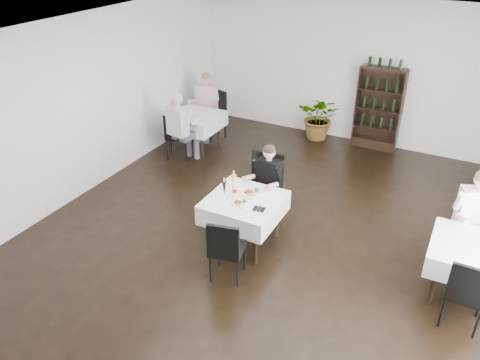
# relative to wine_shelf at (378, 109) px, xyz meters

# --- Properties ---
(room_shell) EXTENTS (9.00, 9.00, 9.00)m
(room_shell) POSITION_rel_wine_shelf_xyz_m (-0.60, -4.31, 0.65)
(room_shell) COLOR black
(room_shell) RESTS_ON ground
(wine_shelf) EXTENTS (0.90, 0.28, 1.75)m
(wine_shelf) POSITION_rel_wine_shelf_xyz_m (0.00, 0.00, 0.00)
(wine_shelf) COLOR black
(wine_shelf) RESTS_ON ground
(main_table) EXTENTS (1.03, 1.03, 0.77)m
(main_table) POSITION_rel_wine_shelf_xyz_m (-0.90, -4.31, -0.23)
(main_table) COLOR black
(main_table) RESTS_ON ground
(left_table) EXTENTS (0.98, 0.98, 0.77)m
(left_table) POSITION_rel_wine_shelf_xyz_m (-3.30, -1.81, -0.23)
(left_table) COLOR black
(left_table) RESTS_ON ground
(right_table) EXTENTS (0.98, 0.98, 0.77)m
(right_table) POSITION_rel_wine_shelf_xyz_m (2.10, -4.01, -0.23)
(right_table) COLOR black
(right_table) RESTS_ON ground
(potted_tree) EXTENTS (0.94, 0.82, 0.99)m
(potted_tree) POSITION_rel_wine_shelf_xyz_m (-1.19, -0.11, -0.35)
(potted_tree) COLOR #21571D
(potted_tree) RESTS_ON ground
(main_chair_far) EXTENTS (0.57, 0.58, 1.14)m
(main_chair_far) POSITION_rel_wine_shelf_xyz_m (-0.91, -3.61, -0.19)
(main_chair_far) COLOR black
(main_chair_far) RESTS_ON ground
(main_chair_near) EXTENTS (0.51, 0.51, 0.94)m
(main_chair_near) POSITION_rel_wine_shelf_xyz_m (-0.73, -5.16, -0.31)
(main_chair_near) COLOR black
(main_chair_near) RESTS_ON ground
(left_chair_far) EXTENTS (0.61, 0.61, 1.06)m
(left_chair_far) POSITION_rel_wine_shelf_xyz_m (-3.28, -1.09, -0.24)
(left_chair_far) COLOR black
(left_chair_far) RESTS_ON ground
(left_chair_near) EXTENTS (0.58, 0.58, 0.96)m
(left_chair_near) POSITION_rel_wine_shelf_xyz_m (-3.40, -2.39, -0.30)
(left_chair_near) COLOR black
(left_chair_near) RESTS_ON ground
(right_chair_far) EXTENTS (0.50, 0.51, 1.01)m
(right_chair_far) POSITION_rel_wine_shelf_xyz_m (2.14, -3.45, -0.27)
(right_chair_far) COLOR black
(right_chair_far) RESTS_ON ground
(right_chair_near) EXTENTS (0.45, 0.46, 0.96)m
(right_chair_near) POSITION_rel_wine_shelf_xyz_m (2.12, -4.61, -0.30)
(right_chair_near) COLOR black
(right_chair_near) RESTS_ON ground
(diner_main) EXTENTS (0.54, 0.56, 1.34)m
(diner_main) POSITION_rel_wine_shelf_xyz_m (-0.86, -3.65, -0.07)
(diner_main) COLOR #44444C
(diner_main) RESTS_ON ground
(diner_left_far) EXTENTS (0.58, 0.60, 1.46)m
(diner_left_far) POSITION_rel_wine_shelf_xyz_m (-3.41, -1.21, 0.00)
(diner_left_far) COLOR #44444C
(diner_left_far) RESTS_ON ground
(diner_left_near) EXTENTS (0.60, 0.62, 1.47)m
(diner_left_near) POSITION_rel_wine_shelf_xyz_m (-3.21, -2.48, 0.00)
(diner_left_near) COLOR #44444C
(diner_left_near) RESTS_ON ground
(diner_right_far) EXTENTS (0.65, 0.69, 1.48)m
(diner_right_far) POSITION_rel_wine_shelf_xyz_m (2.06, -3.38, 0.01)
(diner_right_far) COLOR #44444C
(diner_right_far) RESTS_ON ground
(plate_far) EXTENTS (0.33, 0.33, 0.09)m
(plate_far) POSITION_rel_wine_shelf_xyz_m (-0.86, -4.14, -0.06)
(plate_far) COLOR white
(plate_far) RESTS_ON main_table
(plate_near) EXTENTS (0.23, 0.23, 0.07)m
(plate_near) POSITION_rel_wine_shelf_xyz_m (-0.88, -4.46, -0.06)
(plate_near) COLOR white
(plate_near) RESTS_ON main_table
(pilsner_dark) EXTENTS (0.07, 0.07, 0.28)m
(pilsner_dark) POSITION_rel_wine_shelf_xyz_m (-1.20, -4.35, 0.04)
(pilsner_dark) COLOR black
(pilsner_dark) RESTS_ON main_table
(pilsner_lager) EXTENTS (0.08, 0.08, 0.34)m
(pilsner_lager) POSITION_rel_wine_shelf_xyz_m (-1.13, -4.19, 0.06)
(pilsner_lager) COLOR gold
(pilsner_lager) RESTS_ON main_table
(coke_bottle) EXTENTS (0.07, 0.07, 0.28)m
(coke_bottle) POSITION_rel_wine_shelf_xyz_m (-1.06, -4.30, 0.03)
(coke_bottle) COLOR silver
(coke_bottle) RESTS_ON main_table
(napkin_cutlery) EXTENTS (0.18, 0.18, 0.02)m
(napkin_cutlery) POSITION_rel_wine_shelf_xyz_m (-0.59, -4.47, -0.07)
(napkin_cutlery) COLOR black
(napkin_cutlery) RESTS_ON main_table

